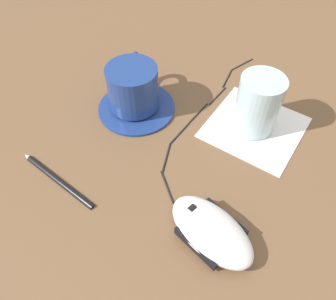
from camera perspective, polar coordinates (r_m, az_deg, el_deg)
name	(u,v)px	position (r m, az deg, el deg)	size (l,w,h in m)	color
ground_plane	(194,139)	(0.51, 4.55, 1.97)	(3.00, 3.00, 0.00)	brown
saucer	(137,107)	(0.55, -5.49, 7.49)	(0.13, 0.13, 0.01)	navy
coffee_cup	(133,86)	(0.53, -6.11, 11.01)	(0.08, 0.11, 0.07)	navy
computer_mouse	(211,231)	(0.41, 7.55, -13.75)	(0.13, 0.10, 0.03)	silver
mouse_cable	(203,114)	(0.54, 6.11, 6.32)	(0.06, 0.35, 0.00)	black
napkin_under_glass	(255,127)	(0.54, 14.85, 3.90)	(0.14, 0.14, 0.00)	white
drinking_glass	(258,104)	(0.51, 15.35, 7.71)	(0.07, 0.07, 0.09)	silver
pen	(56,178)	(0.48, -18.85, -4.65)	(0.14, 0.04, 0.01)	black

